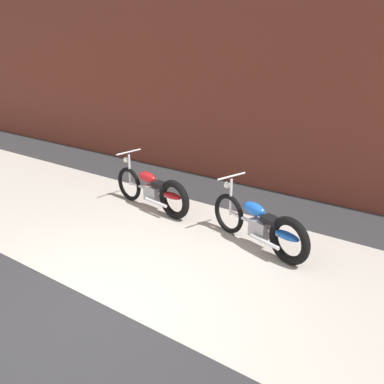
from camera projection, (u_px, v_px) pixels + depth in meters
ground_plane at (103, 304)px, 5.25m from camera, size 80.00×80.00×0.00m
sidewalk_slab at (186, 249)px, 6.58m from camera, size 36.00×3.50×0.01m
brick_building_wall at (292, 30)px, 8.07m from camera, size 36.00×0.50×6.46m
motorcycle_red at (156, 191)px, 7.89m from camera, size 2.00×0.64×1.03m
motorcycle_blue at (264, 227)px, 6.43m from camera, size 1.95×0.82×1.03m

